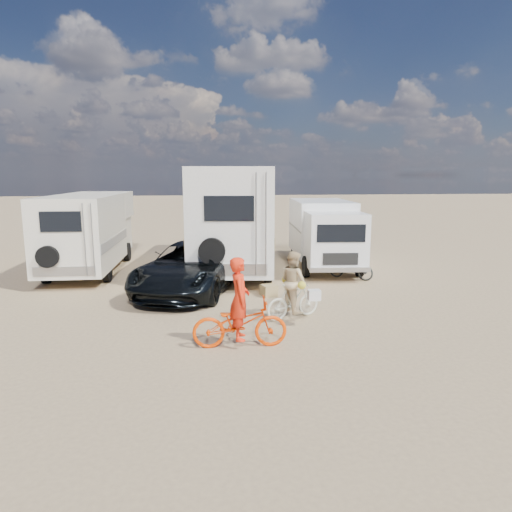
{
  "coord_description": "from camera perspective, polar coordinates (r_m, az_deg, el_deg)",
  "views": [
    {
      "loc": [
        -1.1,
        -10.15,
        3.52
      ],
      "look_at": [
        0.35,
        2.05,
        1.3
      ],
      "focal_mm": 31.57,
      "sensor_mm": 36.0,
      "label": 1
    }
  ],
  "objects": [
    {
      "name": "crate",
      "position": [
        13.3,
        1.65,
        -4.37
      ],
      "size": [
        0.52,
        0.52,
        0.33
      ],
      "primitive_type": "cube",
      "rotation": [
        0.0,
        0.0,
        0.31
      ],
      "color": "#9C8453",
      "rests_on": "ground"
    },
    {
      "name": "bike_woman",
      "position": [
        11.21,
        4.74,
        -5.67
      ],
      "size": [
        1.55,
        0.97,
        0.9
      ],
      "primitive_type": "imported",
      "rotation": [
        0.0,
        0.0,
        1.96
      ],
      "color": "beige",
      "rests_on": "ground"
    },
    {
      "name": "rider_man",
      "position": [
        9.26,
        -2.09,
        -6.48
      ],
      "size": [
        0.42,
        0.63,
        1.71
      ],
      "primitive_type": "imported",
      "rotation": [
        0.0,
        0.0,
        1.55
      ],
      "color": "red",
      "rests_on": "ground"
    },
    {
      "name": "bike_man",
      "position": [
        9.36,
        -2.08,
        -8.51
      ],
      "size": [
        1.96,
        0.72,
        1.02
      ],
      "primitive_type": "imported",
      "rotation": [
        0.0,
        0.0,
        1.55
      ],
      "color": "#E93D02",
      "rests_on": "ground"
    },
    {
      "name": "bike_parked",
      "position": [
        15.72,
        11.92,
        -1.39
      ],
      "size": [
        1.56,
        1.42,
        0.83
      ],
      "primitive_type": "imported",
      "rotation": [
        0.0,
        0.0,
        0.89
      ],
      "color": "#252725",
      "rests_on": "ground"
    },
    {
      "name": "cooler",
      "position": [
        14.79,
        -7.69,
        -2.73
      ],
      "size": [
        0.67,
        0.59,
        0.45
      ],
      "primitive_type": "cube",
      "rotation": [
        0.0,
        0.0,
        0.41
      ],
      "color": "#1F479B",
      "rests_on": "ground"
    },
    {
      "name": "dark_suv",
      "position": [
        13.94,
        -8.14,
        -1.38
      ],
      "size": [
        3.95,
        5.81,
        1.48
      ],
      "primitive_type": "imported",
      "rotation": [
        0.0,
        0.0,
        -0.31
      ],
      "color": "black",
      "rests_on": "ground"
    },
    {
      "name": "rider_woman",
      "position": [
        11.13,
        4.76,
        -4.15
      ],
      "size": [
        0.81,
        0.9,
        1.52
      ],
      "primitive_type": "imported",
      "rotation": [
        0.0,
        0.0,
        1.96
      ],
      "color": "tan",
      "rests_on": "ground"
    },
    {
      "name": "rv_main",
      "position": [
        17.05,
        -2.65,
        4.71
      ],
      "size": [
        3.53,
        8.26,
        3.76
      ],
      "primitive_type": null,
      "rotation": [
        0.0,
        0.0,
        -0.12
      ],
      "color": "silver",
      "rests_on": "ground"
    },
    {
      "name": "rv_left",
      "position": [
        17.67,
        -20.31,
        2.74
      ],
      "size": [
        2.24,
        6.39,
        2.82
      ],
      "primitive_type": null,
      "rotation": [
        0.0,
        0.0,
        -0.01
      ],
      "color": "white",
      "rests_on": "ground"
    },
    {
      "name": "ground",
      "position": [
        10.8,
        -0.55,
        -8.78
      ],
      "size": [
        140.0,
        140.0,
        0.0
      ],
      "primitive_type": "plane",
      "color": "tan",
      "rests_on": "ground"
    },
    {
      "name": "box_truck",
      "position": [
        17.42,
        8.67,
        2.67
      ],
      "size": [
        2.51,
        5.66,
        2.53
      ],
      "primitive_type": null,
      "rotation": [
        0.0,
        0.0,
        -0.08
      ],
      "color": "white",
      "rests_on": "ground"
    }
  ]
}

